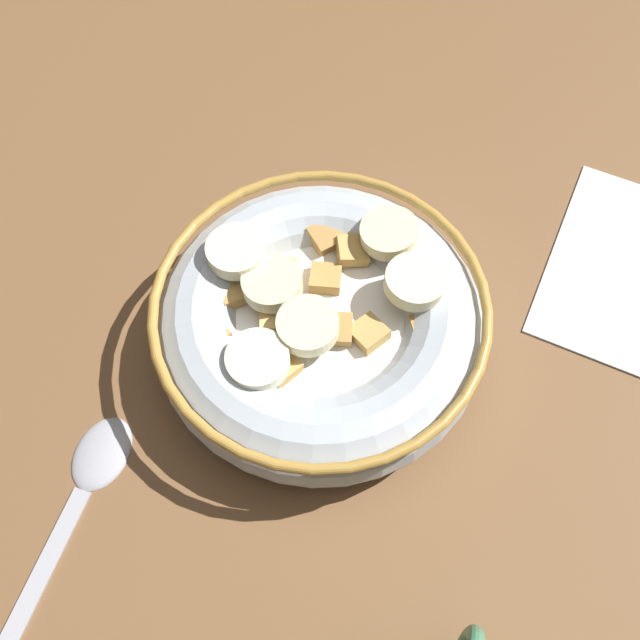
{
  "coord_description": "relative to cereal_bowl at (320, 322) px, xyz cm",
  "views": [
    {
      "loc": [
        -17.14,
        -8.03,
        38.06
      ],
      "look_at": [
        0.0,
        0.0,
        3.0
      ],
      "focal_mm": 39.19,
      "sensor_mm": 36.0,
      "label": 1
    }
  ],
  "objects": [
    {
      "name": "spoon",
      "position": [
        -13.92,
        7.85,
        -2.41
      ],
      "size": [
        16.91,
        3.99,
        0.8
      ],
      "color": "#A5A5AD",
      "rests_on": "ground_plane"
    },
    {
      "name": "ground_plane",
      "position": [
        -0.02,
        -0.03,
        -3.75
      ],
      "size": [
        124.45,
        124.45,
        2.0
      ],
      "primitive_type": "cube",
      "color": "brown"
    },
    {
      "name": "cereal_bowl",
      "position": [
        0.0,
        0.0,
        0.0
      ],
      "size": [
        19.01,
        19.01,
        5.85
      ],
      "color": "#B2BCC6",
      "rests_on": "ground_plane"
    },
    {
      "name": "folded_napkin",
      "position": [
        13.17,
        -15.26,
        -2.6
      ],
      "size": [
        14.44,
        8.67,
        0.3
      ],
      "primitive_type": "cube",
      "rotation": [
        0.0,
        0.0,
        0.0
      ],
      "color": "silver",
      "rests_on": "ground_plane"
    }
  ]
}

